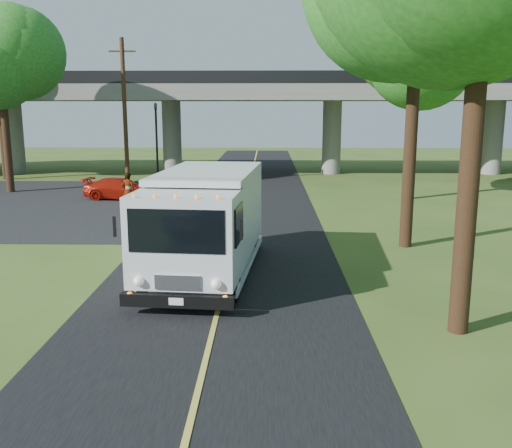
{
  "coord_description": "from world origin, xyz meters",
  "views": [
    {
      "loc": [
        1.22,
        -11.14,
        4.94
      ],
      "look_at": [
        0.88,
        5.1,
        1.6
      ],
      "focal_mm": 40.0,
      "sensor_mm": 36.0,
      "label": 1
    }
  ],
  "objects_px": {
    "utility_pole": "(125,113)",
    "traffic_signal": "(156,134)",
    "tree_left_lot": "(1,53)",
    "pedestrian": "(128,191)",
    "red_sedan": "(121,189)",
    "step_van": "(205,220)",
    "tree_right_far": "(422,41)"
  },
  "relations": [
    {
      "from": "red_sedan",
      "to": "tree_right_far",
      "type": "bearing_deg",
      "value": -81.65
    },
    {
      "from": "utility_pole",
      "to": "traffic_signal",
      "type": "bearing_deg",
      "value": 53.13
    },
    {
      "from": "red_sedan",
      "to": "pedestrian",
      "type": "height_order",
      "value": "pedestrian"
    },
    {
      "from": "red_sedan",
      "to": "utility_pole",
      "type": "bearing_deg",
      "value": 16.03
    },
    {
      "from": "traffic_signal",
      "to": "red_sedan",
      "type": "xyz_separation_m",
      "value": [
        -0.77,
        -6.56,
        -2.62
      ]
    },
    {
      "from": "traffic_signal",
      "to": "pedestrian",
      "type": "distance_m",
      "value": 9.83
    },
    {
      "from": "tree_left_lot",
      "to": "pedestrian",
      "type": "xyz_separation_m",
      "value": [
        8.16,
        -5.39,
        -6.99
      ]
    },
    {
      "from": "utility_pole",
      "to": "tree_right_far",
      "type": "relative_size",
      "value": 0.82
    },
    {
      "from": "traffic_signal",
      "to": "tree_left_lot",
      "type": "xyz_separation_m",
      "value": [
        -7.79,
        -4.16,
        4.7
      ]
    },
    {
      "from": "traffic_signal",
      "to": "pedestrian",
      "type": "relative_size",
      "value": 2.85
    },
    {
      "from": "tree_left_lot",
      "to": "step_van",
      "type": "distance_m",
      "value": 22.07
    },
    {
      "from": "utility_pole",
      "to": "pedestrian",
      "type": "distance_m",
      "value": 8.61
    },
    {
      "from": "utility_pole",
      "to": "step_van",
      "type": "distance_m",
      "value": 20.17
    },
    {
      "from": "tree_right_far",
      "to": "red_sedan",
      "type": "distance_m",
      "value": 17.75
    },
    {
      "from": "tree_left_lot",
      "to": "step_van",
      "type": "height_order",
      "value": "tree_left_lot"
    },
    {
      "from": "red_sedan",
      "to": "pedestrian",
      "type": "distance_m",
      "value": 3.22
    },
    {
      "from": "traffic_signal",
      "to": "tree_left_lot",
      "type": "distance_m",
      "value": 10.01
    },
    {
      "from": "tree_right_far",
      "to": "step_van",
      "type": "height_order",
      "value": "tree_right_far"
    },
    {
      "from": "pedestrian",
      "to": "red_sedan",
      "type": "bearing_deg",
      "value": -60.94
    },
    {
      "from": "tree_left_lot",
      "to": "red_sedan",
      "type": "xyz_separation_m",
      "value": [
        7.02,
        -2.39,
        -7.32
      ]
    },
    {
      "from": "utility_pole",
      "to": "step_van",
      "type": "bearing_deg",
      "value": -69.81
    },
    {
      "from": "step_van",
      "to": "tree_right_far",
      "type": "bearing_deg",
      "value": 61.0
    },
    {
      "from": "traffic_signal",
      "to": "tree_left_lot",
      "type": "bearing_deg",
      "value": -151.89
    },
    {
      "from": "utility_pole",
      "to": "red_sedan",
      "type": "height_order",
      "value": "utility_pole"
    },
    {
      "from": "tree_left_lot",
      "to": "red_sedan",
      "type": "distance_m",
      "value": 10.42
    },
    {
      "from": "tree_right_far",
      "to": "step_van",
      "type": "distance_m",
      "value": 18.77
    },
    {
      "from": "utility_pole",
      "to": "pedestrian",
      "type": "xyz_separation_m",
      "value": [
        1.87,
        -7.55,
        -3.68
      ]
    },
    {
      "from": "step_van",
      "to": "red_sedan",
      "type": "relative_size",
      "value": 1.88
    },
    {
      "from": "utility_pole",
      "to": "red_sedan",
      "type": "relative_size",
      "value": 2.24
    },
    {
      "from": "tree_right_far",
      "to": "pedestrian",
      "type": "distance_m",
      "value": 16.92
    },
    {
      "from": "tree_left_lot",
      "to": "step_van",
      "type": "relative_size",
      "value": 1.39
    },
    {
      "from": "tree_left_lot",
      "to": "tree_right_far",
      "type": "bearing_deg",
      "value": -4.97
    }
  ]
}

